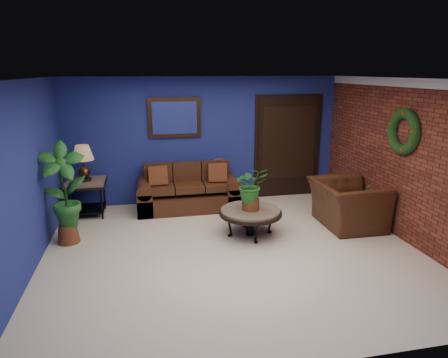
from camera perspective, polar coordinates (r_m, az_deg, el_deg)
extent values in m
plane|color=beige|center=(6.07, 1.25, -10.18)|extent=(5.50, 5.50, 0.00)
cube|color=navy|center=(8.05, -2.71, 5.54)|extent=(5.50, 0.04, 2.50)
cube|color=navy|center=(5.71, -26.65, -0.16)|extent=(0.04, 5.00, 2.50)
cube|color=maroon|center=(6.81, 24.52, 2.36)|extent=(0.04, 5.00, 2.50)
cube|color=silver|center=(5.48, 1.40, 14.12)|extent=(5.50, 5.00, 0.02)
cube|color=white|center=(6.65, 25.45, 12.29)|extent=(0.03, 5.00, 0.14)
cube|color=#442B14|center=(7.88, -7.07, 8.68)|extent=(1.02, 0.06, 0.77)
cube|color=black|center=(8.51, 9.09, 4.52)|extent=(1.44, 0.06, 2.18)
torus|color=black|center=(6.73, 24.28, 6.17)|extent=(0.16, 0.72, 0.72)
cube|color=#452013|center=(7.78, -5.06, -3.13)|extent=(1.96, 0.85, 0.32)
cube|color=#452013|center=(7.99, -5.37, -0.45)|extent=(1.67, 0.23, 0.80)
cube|color=#452013|center=(7.60, -9.24, -1.37)|extent=(0.54, 0.58, 0.12)
cube|color=#452013|center=(7.64, -5.07, -1.14)|extent=(0.54, 0.58, 0.12)
cube|color=#452013|center=(7.72, -0.95, -0.90)|extent=(0.54, 0.58, 0.12)
cube|color=#452013|center=(7.72, -11.26, -3.04)|extent=(0.28, 0.85, 0.44)
cube|color=#452013|center=(7.90, 0.97, -2.32)|extent=(0.28, 0.85, 0.44)
cube|color=brown|center=(7.57, -9.42, 0.48)|extent=(0.36, 0.11, 0.36)
cube|color=brown|center=(7.69, -0.93, 0.93)|extent=(0.36, 0.11, 0.36)
cylinder|color=#534F49|center=(6.48, 3.80, -4.57)|extent=(0.96, 0.96, 0.05)
cylinder|color=black|center=(6.50, 3.79, -4.86)|extent=(1.02, 1.02, 0.05)
cylinder|color=black|center=(6.56, 3.76, -6.37)|extent=(0.14, 0.14, 0.39)
cube|color=#534F49|center=(7.72, -19.20, -0.42)|extent=(0.68, 0.68, 0.05)
cube|color=black|center=(7.73, -19.17, -0.70)|extent=(0.72, 0.72, 0.04)
cube|color=black|center=(7.87, -18.87, -4.02)|extent=(0.61, 0.61, 0.03)
cylinder|color=black|center=(7.58, -21.39, -3.41)|extent=(0.03, 0.03, 0.63)
cylinder|color=black|center=(7.50, -17.08, -3.21)|extent=(0.03, 0.03, 0.63)
cylinder|color=black|center=(8.12, -20.76, -2.14)|extent=(0.03, 0.03, 0.63)
cylinder|color=black|center=(8.05, -16.74, -1.94)|extent=(0.03, 0.03, 0.63)
cylinder|color=#442B14|center=(7.71, -19.23, -0.07)|extent=(0.23, 0.23, 0.05)
sphere|color=#442B14|center=(7.68, -19.30, 0.76)|extent=(0.21, 0.21, 0.21)
cylinder|color=#442B14|center=(7.64, -19.41, 2.01)|extent=(0.02, 0.02, 0.27)
cone|color=#9F7657|center=(7.60, -19.54, 3.41)|extent=(0.38, 0.38, 0.27)
cube|color=brown|center=(7.84, -0.41, -0.82)|extent=(0.41, 0.41, 0.04)
torus|color=brown|center=(7.93, -0.72, 1.66)|extent=(0.37, 0.05, 0.37)
cylinder|color=brown|center=(7.72, -1.32, -2.86)|extent=(0.03, 0.03, 0.42)
cylinder|color=brown|center=(7.80, 1.09, -2.67)|extent=(0.03, 0.03, 0.42)
cylinder|color=brown|center=(8.03, -1.86, -2.14)|extent=(0.03, 0.03, 0.42)
cylinder|color=brown|center=(8.11, 0.46, -1.96)|extent=(0.03, 0.03, 0.42)
imported|color=#452013|center=(7.19, 17.14, -3.44)|extent=(1.06, 1.21, 0.78)
cylinder|color=brown|center=(6.45, 3.81, -3.61)|extent=(0.28, 0.28, 0.18)
imported|color=#19511B|center=(6.35, 3.87, -0.80)|extent=(0.52, 0.45, 0.58)
cylinder|color=brown|center=(7.30, 18.71, -5.69)|extent=(0.26, 0.26, 0.20)
imported|color=#19511B|center=(7.18, 18.95, -3.03)|extent=(0.40, 0.35, 0.61)
cylinder|color=brown|center=(6.74, -21.36, -7.24)|extent=(0.34, 0.34, 0.30)
imported|color=#19511B|center=(6.50, -22.01, -0.95)|extent=(0.77, 0.58, 1.34)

